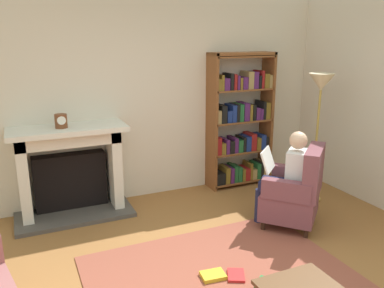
# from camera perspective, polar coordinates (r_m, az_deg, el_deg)

# --- Properties ---
(back_wall) EXTENTS (5.60, 0.10, 2.70)m
(back_wall) POSITION_cam_1_polar(r_m,az_deg,el_deg) (5.36, -6.94, 6.48)
(back_wall) COLOR beige
(back_wall) RESTS_ON ground
(side_wall_right) EXTENTS (0.10, 5.20, 2.70)m
(side_wall_right) POSITION_cam_1_polar(r_m,az_deg,el_deg) (5.71, 23.97, 5.81)
(side_wall_right) COLOR beige
(side_wall_right) RESTS_ON ground
(area_rug) EXTENTS (2.40, 1.80, 0.01)m
(area_rug) POSITION_cam_1_polar(r_m,az_deg,el_deg) (3.87, 4.33, -18.59)
(area_rug) COLOR brown
(area_rug) RESTS_ON ground
(fireplace) EXTENTS (1.39, 0.64, 1.13)m
(fireplace) POSITION_cam_1_polar(r_m,az_deg,el_deg) (5.09, -17.14, -3.35)
(fireplace) COLOR #4C4742
(fireplace) RESTS_ON ground
(mantel_clock) EXTENTS (0.14, 0.14, 0.16)m
(mantel_clock) POSITION_cam_1_polar(r_m,az_deg,el_deg) (4.83, -18.37, 3.16)
(mantel_clock) COLOR brown
(mantel_clock) RESTS_ON fireplace
(bookshelf) EXTENTS (0.96, 0.32, 1.95)m
(bookshelf) POSITION_cam_1_polar(r_m,az_deg,el_deg) (5.80, 7.01, 3.11)
(bookshelf) COLOR brown
(bookshelf) RESTS_ON ground
(armchair_reading) EXTENTS (0.89, 0.89, 0.97)m
(armchair_reading) POSITION_cam_1_polar(r_m,az_deg,el_deg) (4.75, 14.78, -6.70)
(armchair_reading) COLOR #331E14
(armchair_reading) RESTS_ON ground
(seated_reader) EXTENTS (0.58, 0.59, 1.14)m
(seated_reader) POSITION_cam_1_polar(r_m,az_deg,el_deg) (4.70, 13.52, -4.30)
(seated_reader) COLOR silver
(seated_reader) RESTS_ON ground
(scattered_books) EXTENTS (0.65, 0.57, 0.04)m
(scattered_books) POSITION_cam_1_polar(r_m,az_deg,el_deg) (3.82, 6.90, -18.76)
(scattered_books) COLOR #267233
(scattered_books) RESTS_ON area_rug
(floor_lamp) EXTENTS (0.32, 0.32, 1.71)m
(floor_lamp) POSITION_cam_1_polar(r_m,az_deg,el_deg) (5.33, 18.01, 6.87)
(floor_lamp) COLOR #B7933F
(floor_lamp) RESTS_ON ground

